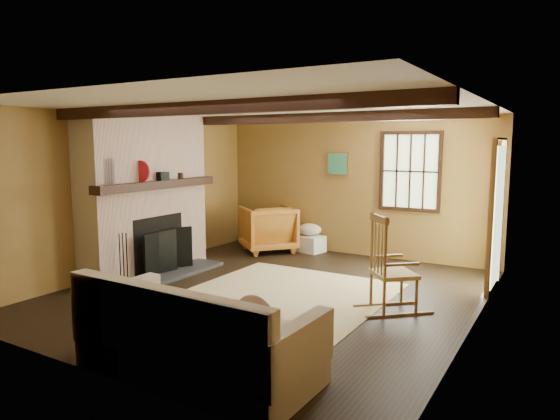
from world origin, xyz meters
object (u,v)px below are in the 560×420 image
Objects in this scene: fireplace at (147,200)px; sofa at (194,342)px; armchair at (268,228)px; laundry_basket at (310,244)px; rocking_chair at (390,270)px.

fireplace reaches higher than sofa.
fireplace is 2.60× the size of armchair.
armchair reaches higher than laundry_basket.
sofa is at bearing 118.18° from rocking_chair.
armchair is (0.81, 2.18, -0.68)m from fireplace.
armchair is (-2.98, 2.07, -0.07)m from rocking_chair.
rocking_chair is 0.54× the size of sofa.
sofa is at bearing 65.55° from armchair.
rocking_chair is at bearing 95.85° from armchair.
fireplace is at bearing 20.26° from armchair.
sofa is 2.30× the size of armchair.
fireplace is 3.07m from laundry_basket.
rocking_chair is (3.79, 0.11, -0.62)m from fireplace.
fireplace is 1.13× the size of sofa.
fireplace is 4.80× the size of laundry_basket.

